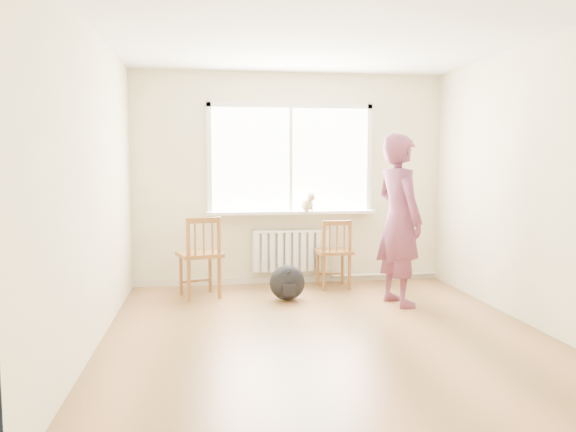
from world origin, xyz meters
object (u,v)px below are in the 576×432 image
object	(u,v)px
cat	(307,203)
backpack	(287,283)
chair_right	(334,254)
chair_left	(201,257)
person	(399,220)

from	to	relation	value
cat	backpack	xyz separation A→B (m)	(-0.36, -0.75, -0.85)
chair_right	backpack	bearing A→B (deg)	35.65
chair_left	chair_right	world-z (taller)	chair_left
chair_right	cat	bearing A→B (deg)	-40.81
cat	backpack	distance (m)	1.19
chair_right	backpack	world-z (taller)	chair_right
chair_left	person	size ratio (longest dim) A/B	0.51
chair_left	backpack	size ratio (longest dim) A/B	2.36
chair_left	cat	size ratio (longest dim) A/B	2.56
chair_right	backpack	size ratio (longest dim) A/B	2.15
chair_left	person	xyz separation A→B (m)	(2.16, -0.58, 0.46)
chair_left	backpack	xyz separation A→B (m)	(0.97, -0.24, -0.28)
chair_left	chair_right	bearing A→B (deg)	172.59
person	backpack	distance (m)	1.44
chair_right	person	bearing A→B (deg)	119.63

